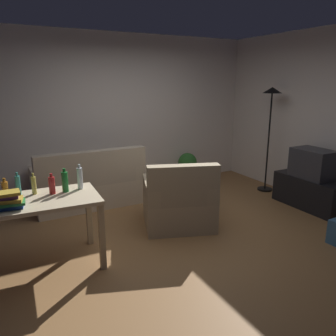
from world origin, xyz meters
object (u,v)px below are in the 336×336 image
Objects in this scene: couch at (89,186)px; armchair at (179,203)px; bottle_green at (65,182)px; bottle_tall at (18,185)px; bottle_squat at (34,185)px; bottle_red at (52,185)px; torchiere_lamp at (271,111)px; book_stack at (9,200)px; tv_stand at (310,192)px; bottle_amber at (5,190)px; tv at (313,164)px; desk at (39,209)px; bottle_clear at (80,178)px; potted_plant at (187,165)px.

armchair is at bearing 122.13° from couch.
bottle_tall is at bearing 163.00° from bottle_green.
bottle_squat reaches higher than bottle_red.
torchiere_lamp reaches higher than armchair.
bottle_tall is at bearing -171.98° from torchiere_lamp.
book_stack is (-4.17, -0.97, -0.57)m from torchiere_lamp.
tv_stand is 4.22m from book_stack.
couch is at bearing 56.43° from bottle_squat.
bottle_green is at bearing 67.09° from couch.
torchiere_lamp reaches higher than bottle_amber.
tv is 4.18m from book_stack.
bottle_red is (-1.62, -0.13, 0.54)m from armchair.
bottle_squat is at bearing 56.43° from couch.
bottle_tall is at bearing 156.12° from bottle_red.
tv is 0.49× the size of desk.
bottle_green reaches higher than desk.
tv is 0.33× the size of torchiere_lamp.
torchiere_lamp is 8.39× the size of bottle_amber.
tv is 3.92m from desk.
armchair is (-2.13, 0.36, 0.08)m from tv_stand.
book_stack reaches higher than couch.
desk is at bearing -149.97° from bottle_red.
bottle_tall reaches higher than book_stack.
bottle_tall is at bearing 74.33° from book_stack.
tv_stand is 1.83× the size of tv.
tv is 4.09m from bottle_tall.
desk is 1.09× the size of armchair.
bottle_amber reaches higher than desk.
torchiere_lamp is 6.55× the size of bottle_clear.
tv is 2.63× the size of bottle_squat.
couch is at bearing 49.65° from bottle_amber.
tv_stand is 5.10× the size of bottle_amber.
bottle_tall reaches higher than bottle_red.
bottle_clear is at bearing 85.54° from tv_stand.
bottle_clear is (-1.31, -0.09, 0.56)m from armchair.
bottle_squat is at bearing -149.72° from potted_plant.
tv_stand is at bearing -169.86° from armchair.
bottle_amber is 0.83× the size of bottle_green.
bottle_amber is (-2.06, -0.06, 0.53)m from armchair.
potted_plant is 1.95× the size of book_stack.
bottle_squat is (-0.93, -1.40, 0.55)m from couch.
book_stack is at bearing -147.27° from potted_plant.
torchiere_lamp reaches higher than potted_plant.
bottle_tall is at bearing 29.38° from bottle_amber.
bottle_amber is (-0.28, 0.16, 0.20)m from desk.
bottle_squat is 0.19m from bottle_red.
bottle_amber reaches higher than book_stack.
couch is 7.36× the size of bottle_red.
bottle_clear is (-3.44, -0.68, -0.53)m from torchiere_lamp.
desk reaches higher than potted_plant.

